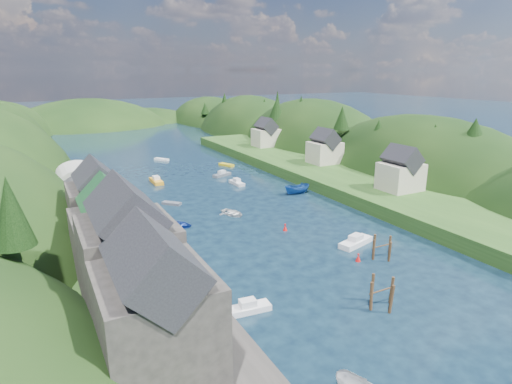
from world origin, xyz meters
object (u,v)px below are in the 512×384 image
channel_buoy_far (285,228)px  piling_cluster_far (382,250)px  channel_buoy_near (358,258)px  piling_cluster_near (381,295)px

channel_buoy_far → piling_cluster_far: bearing=-67.0°
channel_buoy_far → channel_buoy_near: bearing=-79.3°
piling_cluster_far → channel_buoy_far: bearing=113.0°
piling_cluster_near → channel_buoy_far: (2.67, 23.49, -0.81)m
piling_cluster_far → channel_buoy_near: piling_cluster_far is taller
piling_cluster_near → channel_buoy_near: bearing=61.4°
channel_buoy_near → piling_cluster_far: bearing=-8.5°
piling_cluster_far → channel_buoy_near: 3.57m
piling_cluster_near → channel_buoy_far: 23.65m
piling_cluster_near → channel_buoy_near: size_ratio=3.38×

